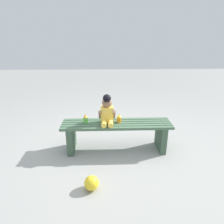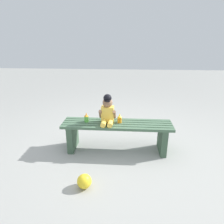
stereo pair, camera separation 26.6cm
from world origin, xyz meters
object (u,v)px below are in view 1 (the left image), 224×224
object	(u,v)px
toy_ball	(92,183)
child_figure	(107,111)
sippy_cup_right	(119,118)
park_bench	(117,132)
sippy_cup_left	(86,119)

from	to	relation	value
toy_ball	child_figure	bearing A→B (deg)	77.72
sippy_cup_right	park_bench	bearing A→B (deg)	-152.65
park_bench	sippy_cup_left	bearing A→B (deg)	177.60
child_figure	sippy_cup_right	bearing A→B (deg)	4.49
park_bench	toy_ball	distance (m)	0.89
park_bench	sippy_cup_left	size ratio (longest dim) A/B	12.26
sippy_cup_left	toy_ball	bearing A→B (deg)	-81.79
sippy_cup_left	sippy_cup_right	world-z (taller)	same
sippy_cup_right	child_figure	bearing A→B (deg)	-175.51
child_figure	sippy_cup_left	xyz separation A→B (m)	(-0.30, 0.01, -0.12)
child_figure	sippy_cup_left	world-z (taller)	child_figure
child_figure	park_bench	bearing A→B (deg)	-2.16
sippy_cup_left	sippy_cup_right	xyz separation A→B (m)	(0.47, 0.00, 0.00)
child_figure	sippy_cup_right	world-z (taller)	child_figure
park_bench	child_figure	world-z (taller)	child_figure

